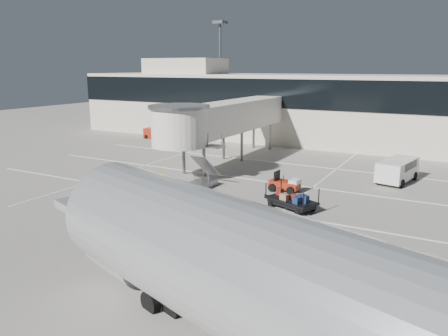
{
  "coord_description": "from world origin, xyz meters",
  "views": [
    {
      "loc": [
        15.39,
        -22.09,
        8.92
      ],
      "look_at": [
        1.08,
        4.0,
        2.0
      ],
      "focal_mm": 35.0,
      "sensor_mm": 36.0,
      "label": 1
    }
  ],
  "objects_px": {
    "box_cart_far": "(138,180)",
    "belt_loader": "(157,134)",
    "baggage_tug": "(285,184)",
    "aircraft": "(282,291)",
    "suitcase_cart": "(292,201)",
    "minivan": "(398,168)",
    "ground_worker": "(183,206)",
    "box_cart_near": "(165,197)"
  },
  "relations": [
    {
      "from": "box_cart_far",
      "to": "belt_loader",
      "type": "xyz_separation_m",
      "value": [
        -12.82,
        19.25,
        0.08
      ]
    },
    {
      "from": "box_cart_near",
      "to": "aircraft",
      "type": "bearing_deg",
      "value": -27.19
    },
    {
      "from": "box_cart_near",
      "to": "belt_loader",
      "type": "height_order",
      "value": "belt_loader"
    },
    {
      "from": "ground_worker",
      "to": "minivan",
      "type": "height_order",
      "value": "minivan"
    },
    {
      "from": "suitcase_cart",
      "to": "ground_worker",
      "type": "bearing_deg",
      "value": -115.95
    },
    {
      "from": "suitcase_cart",
      "to": "aircraft",
      "type": "relative_size",
      "value": 0.2
    },
    {
      "from": "baggage_tug",
      "to": "minivan",
      "type": "relative_size",
      "value": 0.46
    },
    {
      "from": "baggage_tug",
      "to": "suitcase_cart",
      "type": "height_order",
      "value": "suitcase_cart"
    },
    {
      "from": "belt_loader",
      "to": "box_cart_near",
      "type": "bearing_deg",
      "value": -57.31
    },
    {
      "from": "ground_worker",
      "to": "aircraft",
      "type": "bearing_deg",
      "value": -48.03
    },
    {
      "from": "box_cart_far",
      "to": "minivan",
      "type": "height_order",
      "value": "minivan"
    },
    {
      "from": "belt_loader",
      "to": "suitcase_cart",
      "type": "bearing_deg",
      "value": -42.38
    },
    {
      "from": "box_cart_far",
      "to": "baggage_tug",
      "type": "bearing_deg",
      "value": 29.45
    },
    {
      "from": "belt_loader",
      "to": "box_cart_far",
      "type": "bearing_deg",
      "value": -61.85
    },
    {
      "from": "minivan",
      "to": "baggage_tug",
      "type": "bearing_deg",
      "value": -123.53
    },
    {
      "from": "belt_loader",
      "to": "aircraft",
      "type": "relative_size",
      "value": 0.18
    },
    {
      "from": "minivan",
      "to": "aircraft",
      "type": "height_order",
      "value": "aircraft"
    },
    {
      "from": "baggage_tug",
      "to": "aircraft",
      "type": "bearing_deg",
      "value": -66.1
    },
    {
      "from": "suitcase_cart",
      "to": "box_cart_far",
      "type": "bearing_deg",
      "value": -156.06
    },
    {
      "from": "belt_loader",
      "to": "aircraft",
      "type": "distance_m",
      "value": 45.23
    },
    {
      "from": "aircraft",
      "to": "baggage_tug",
      "type": "bearing_deg",
      "value": 128.46
    },
    {
      "from": "baggage_tug",
      "to": "box_cart_near",
      "type": "height_order",
      "value": "baggage_tug"
    },
    {
      "from": "minivan",
      "to": "belt_loader",
      "type": "distance_m",
      "value": 30.74
    },
    {
      "from": "baggage_tug",
      "to": "aircraft",
      "type": "height_order",
      "value": "aircraft"
    },
    {
      "from": "box_cart_far",
      "to": "aircraft",
      "type": "height_order",
      "value": "aircraft"
    },
    {
      "from": "ground_worker",
      "to": "belt_loader",
      "type": "bearing_deg",
      "value": 127.26
    },
    {
      "from": "box_cart_near",
      "to": "minivan",
      "type": "distance_m",
      "value": 18.67
    },
    {
      "from": "box_cart_far",
      "to": "belt_loader",
      "type": "height_order",
      "value": "belt_loader"
    },
    {
      "from": "suitcase_cart",
      "to": "minivan",
      "type": "distance_m",
      "value": 11.74
    },
    {
      "from": "minivan",
      "to": "suitcase_cart",
      "type": "bearing_deg",
      "value": -103.84
    },
    {
      "from": "suitcase_cart",
      "to": "ground_worker",
      "type": "height_order",
      "value": "ground_worker"
    },
    {
      "from": "minivan",
      "to": "belt_loader",
      "type": "height_order",
      "value": "minivan"
    },
    {
      "from": "belt_loader",
      "to": "baggage_tug",
      "type": "bearing_deg",
      "value": -38.48
    },
    {
      "from": "box_cart_far",
      "to": "aircraft",
      "type": "distance_m",
      "value": 22.61
    },
    {
      "from": "minivan",
      "to": "belt_loader",
      "type": "bearing_deg",
      "value": 176.04
    },
    {
      "from": "baggage_tug",
      "to": "box_cart_far",
      "type": "relative_size",
      "value": 0.58
    },
    {
      "from": "box_cart_near",
      "to": "suitcase_cart",
      "type": "bearing_deg",
      "value": 37.58
    },
    {
      "from": "minivan",
      "to": "ground_worker",
      "type": "bearing_deg",
      "value": -111.98
    },
    {
      "from": "suitcase_cart",
      "to": "aircraft",
      "type": "height_order",
      "value": "aircraft"
    },
    {
      "from": "suitcase_cart",
      "to": "aircraft",
      "type": "xyz_separation_m",
      "value": [
        5.2,
        -15.23,
        2.4
      ]
    },
    {
      "from": "baggage_tug",
      "to": "suitcase_cart",
      "type": "distance_m",
      "value": 4.17
    },
    {
      "from": "baggage_tug",
      "to": "ground_worker",
      "type": "relative_size",
      "value": 1.44
    }
  ]
}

